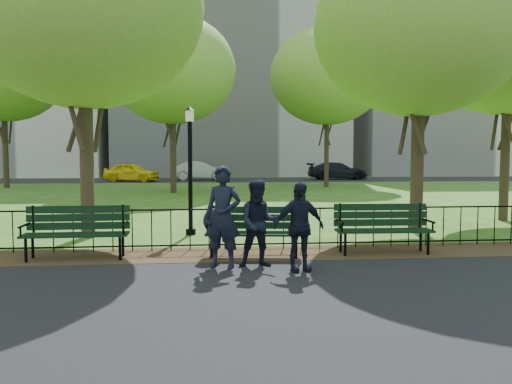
{
  "coord_description": "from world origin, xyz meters",
  "views": [
    {
      "loc": [
        -0.63,
        -8.55,
        1.98
      ],
      "look_at": [
        0.36,
        1.5,
        1.28
      ],
      "focal_mm": 35.0,
      "sensor_mm": 36.0,
      "label": 1
    }
  ],
  "objects": [
    {
      "name": "park_bench_left_a",
      "position": [
        -3.16,
        1.36,
        0.64
      ],
      "size": [
        1.99,
        0.66,
        1.12
      ],
      "rotation": [
        0.0,
        0.0,
        0.02
      ],
      "color": "black",
      "rests_on": "ground"
    },
    {
      "name": "apartment_west",
      "position": [
        -22.0,
        48.0,
        13.0
      ],
      "size": [
        22.0,
        15.0,
        26.0
      ],
      "primitive_type": "cube",
      "color": "silver",
      "rests_on": "ground"
    },
    {
      "name": "tree_near_e",
      "position": [
        5.02,
        4.43,
        5.46
      ],
      "size": [
        5.65,
        5.65,
        7.87
      ],
      "color": "#2D2116",
      "rests_on": "ground"
    },
    {
      "name": "lamppost",
      "position": [
        -1.06,
        4.24,
        1.78
      ],
      "size": [
        0.29,
        0.29,
        3.26
      ],
      "color": "black",
      "rests_on": "ground"
    },
    {
      "name": "apartment_mid",
      "position": [
        2.0,
        48.0,
        15.0
      ],
      "size": [
        24.0,
        15.0,
        30.0
      ],
      "primitive_type": "cube",
      "color": "#B4AEA4",
      "rests_on": "ground"
    },
    {
      "name": "park_bench_right_a",
      "position": [
        2.96,
        1.34,
        0.63
      ],
      "size": [
        1.97,
        0.67,
        1.11
      ],
      "rotation": [
        0.0,
        0.0,
        -0.03
      ],
      "color": "black",
      "rests_on": "ground"
    },
    {
      "name": "park_bench_main",
      "position": [
        -0.06,
        1.22,
        0.68
      ],
      "size": [
        2.0,
        0.82,
        1.08
      ],
      "rotation": [
        0.0,
        0.0,
        -0.13
      ],
      "color": "black",
      "rests_on": "ground"
    },
    {
      "name": "person_right",
      "position": [
        0.94,
        -0.11,
        0.79
      ],
      "size": [
        0.96,
        0.54,
        1.55
      ],
      "primitive_type": "imported",
      "rotation": [
        0.0,
        0.0,
        0.19
      ],
      "color": "black",
      "rests_on": "asphalt_path"
    },
    {
      "name": "tree_mid_e",
      "position": [
        8.62,
        6.19,
        5.87
      ],
      "size": [
        6.06,
        6.06,
        8.45
      ],
      "color": "#2D2116",
      "rests_on": "ground"
    },
    {
      "name": "tree_far_c",
      "position": [
        -2.5,
        19.5,
        6.77
      ],
      "size": [
        6.99,
        6.99,
        9.75
      ],
      "color": "#2D2116",
      "rests_on": "ground"
    },
    {
      "name": "taxi",
      "position": [
        -6.74,
        32.81,
        0.77
      ],
      "size": [
        4.81,
        3.13,
        1.52
      ],
      "primitive_type": "imported",
      "rotation": [
        0.0,
        0.0,
        1.25
      ],
      "color": "yellow",
      "rests_on": "far_street"
    },
    {
      "name": "iron_fence",
      "position": [
        0.0,
        2.0,
        0.5
      ],
      "size": [
        24.06,
        0.06,
        1.0
      ],
      "color": "black",
      "rests_on": "ground"
    },
    {
      "name": "sedan_dark",
      "position": [
        10.83,
        34.5,
        0.77
      ],
      "size": [
        5.24,
        2.13,
        1.52
      ],
      "primitive_type": "imported",
      "rotation": [
        0.0,
        0.0,
        1.57
      ],
      "color": "black",
      "rests_on": "far_street"
    },
    {
      "name": "apartment_east",
      "position": [
        26.0,
        48.0,
        12.0
      ],
      "size": [
        20.0,
        15.0,
        24.0
      ],
      "primitive_type": "cube",
      "color": "silver",
      "rests_on": "ground"
    },
    {
      "name": "person_mid",
      "position": [
        0.29,
        0.29,
        0.8
      ],
      "size": [
        0.77,
        0.41,
        1.57
      ],
      "primitive_type": "imported",
      "rotation": [
        0.0,
        0.0,
        -0.02
      ],
      "color": "black",
      "rests_on": "asphalt_path"
    },
    {
      "name": "sedan_silver",
      "position": [
        -1.26,
        34.34,
        0.82
      ],
      "size": [
        5.04,
        2.24,
        1.61
      ],
      "primitive_type": "imported",
      "rotation": [
        0.0,
        0.0,
        1.68
      ],
      "color": "#A2A4A9",
      "rests_on": "far_street"
    },
    {
      "name": "tree_far_e",
      "position": [
        7.3,
        24.14,
        7.33
      ],
      "size": [
        7.57,
        7.57,
        10.55
      ],
      "color": "#2D2116",
      "rests_on": "ground"
    },
    {
      "name": "asphalt_path",
      "position": [
        0.0,
        -3.4,
        0.01
      ],
      "size": [
        60.0,
        9.2,
        0.01
      ],
      "primitive_type": "cube",
      "color": "black",
      "rests_on": "ground"
    },
    {
      "name": "person_left",
      "position": [
        -0.36,
        0.29,
        0.92
      ],
      "size": [
        0.77,
        0.64,
        1.82
      ],
      "primitive_type": "imported",
      "rotation": [
        0.0,
        0.0,
        -0.35
      ],
      "color": "black",
      "rests_on": "asphalt_path"
    },
    {
      "name": "dirt_strip",
      "position": [
        0.0,
        1.5,
        0.01
      ],
      "size": [
        60.0,
        1.6,
        0.01
      ],
      "primitive_type": "cube",
      "color": "#3C2818",
      "rests_on": "ground"
    },
    {
      "name": "tree_far_w",
      "position": [
        -13.65,
        25.3,
        7.62
      ],
      "size": [
        7.87,
        7.87,
        10.97
      ],
      "color": "#2D2116",
      "rests_on": "ground"
    },
    {
      "name": "tree_near_w",
      "position": [
        -3.57,
        4.05,
        5.62
      ],
      "size": [
        5.81,
        5.81,
        8.09
      ],
      "color": "#2D2116",
      "rests_on": "ground"
    },
    {
      "name": "far_street",
      "position": [
        0.0,
        35.0,
        0.01
      ],
      "size": [
        70.0,
        9.0,
        0.01
      ],
      "primitive_type": "cube",
      "color": "black",
      "rests_on": "ground"
    },
    {
      "name": "ground",
      "position": [
        0.0,
        0.0,
        0.0
      ],
      "size": [
        120.0,
        120.0,
        0.0
      ],
      "primitive_type": "plane",
      "color": "#2F5616"
    }
  ]
}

